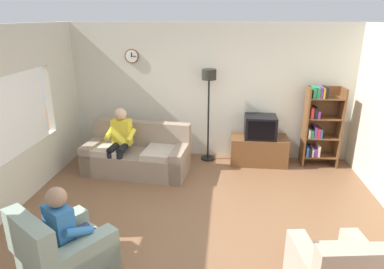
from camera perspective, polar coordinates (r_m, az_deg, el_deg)
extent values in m
plane|color=brown|center=(5.02, 1.24, -14.65)|extent=(12.00, 12.00, 0.00)
cube|color=beige|center=(6.98, 3.10, 7.16)|extent=(6.20, 0.12, 2.70)
cylinder|color=brown|center=(7.04, -10.03, 12.78)|extent=(0.28, 0.03, 0.28)
cylinder|color=white|center=(7.03, -10.07, 12.76)|extent=(0.24, 0.01, 0.24)
cube|color=black|center=(7.02, -10.10, 13.00)|extent=(0.02, 0.01, 0.09)
cube|color=black|center=(7.01, -9.76, 12.77)|extent=(0.11, 0.01, 0.01)
cube|color=beige|center=(5.76, -28.71, -7.96)|extent=(0.12, 5.80, 0.80)
cube|color=beige|center=(7.16, -20.81, 6.66)|extent=(0.12, 1.10, 1.20)
cube|color=white|center=(5.64, -28.41, 2.48)|extent=(0.04, 2.00, 1.30)
cube|color=white|center=(5.65, -28.66, 2.48)|extent=(0.03, 1.90, 1.20)
cube|color=gray|center=(6.50, -9.22, -4.57)|extent=(1.98, 1.03, 0.42)
cube|color=gray|center=(6.65, -8.34, 0.20)|extent=(1.91, 0.39, 0.48)
cube|color=gray|center=(6.23, -1.99, -4.67)|extent=(0.31, 0.86, 0.56)
cube|color=gray|center=(6.80, -15.90, -3.34)|extent=(0.31, 0.86, 0.56)
cube|color=#BCAD99|center=(6.20, -5.18, -2.97)|extent=(0.67, 0.74, 0.10)
cube|color=#BCAD99|center=(6.55, -13.60, -2.23)|extent=(0.67, 0.74, 0.10)
cube|color=brown|center=(6.92, 11.06, -2.58)|extent=(1.10, 0.56, 0.55)
cube|color=black|center=(7.16, 10.91, -1.61)|extent=(1.10, 0.04, 0.03)
cube|color=black|center=(6.74, 11.34, 1.28)|extent=(0.60, 0.48, 0.44)
cube|color=black|center=(6.51, 11.52, 0.62)|extent=(0.50, 0.01, 0.36)
cube|color=brown|center=(6.94, 18.34, 1.22)|extent=(0.04, 0.36, 1.55)
cube|color=brown|center=(7.11, 23.37, 1.02)|extent=(0.04, 0.36, 1.55)
cube|color=brown|center=(7.18, 20.56, 1.54)|extent=(0.64, 0.02, 1.55)
cube|color=brown|center=(7.21, 20.35, -3.27)|extent=(0.60, 0.34, 0.02)
cube|color=#2D59A5|center=(7.09, 18.57, -2.48)|extent=(0.05, 0.28, 0.19)
cube|color=black|center=(7.11, 19.01, -2.54)|extent=(0.04, 0.28, 0.18)
cube|color=silver|center=(7.12, 19.35, -2.63)|extent=(0.03, 0.28, 0.16)
cube|color=#72338C|center=(7.14, 19.78, -2.63)|extent=(0.05, 0.28, 0.16)
cube|color=silver|center=(7.14, 20.25, -2.43)|extent=(0.04, 0.28, 0.22)
cube|color=brown|center=(7.08, 20.71, -0.37)|extent=(0.60, 0.34, 0.02)
cube|color=silver|center=(6.97, 18.84, 0.35)|extent=(0.04, 0.28, 0.16)
cube|color=#267F4C|center=(6.99, 19.27, 0.31)|extent=(0.06, 0.28, 0.15)
cube|color=#72338C|center=(6.99, 19.79, 0.53)|extent=(0.05, 0.28, 0.21)
cube|color=red|center=(7.01, 20.22, 0.40)|extent=(0.05, 0.28, 0.18)
cube|color=#2D59A5|center=(7.02, 20.60, 0.34)|extent=(0.04, 0.28, 0.17)
cube|color=brown|center=(6.97, 21.08, 2.64)|extent=(0.60, 0.34, 0.02)
cube|color=red|center=(6.86, 19.28, 3.58)|extent=(0.06, 0.28, 0.20)
cube|color=black|center=(6.88, 19.82, 3.54)|extent=(0.06, 0.28, 0.20)
cube|color=#72338C|center=(6.90, 20.26, 3.29)|extent=(0.04, 0.28, 0.14)
cube|color=brown|center=(6.88, 21.46, 5.73)|extent=(0.60, 0.34, 0.02)
cube|color=#267F4C|center=(6.78, 19.65, 6.75)|extent=(0.06, 0.28, 0.20)
cube|color=#267F4C|center=(6.79, 20.19, 6.67)|extent=(0.05, 0.28, 0.19)
cube|color=#72338C|center=(6.80, 20.63, 6.71)|extent=(0.04, 0.28, 0.21)
cube|color=gold|center=(6.82, 21.01, 6.58)|extent=(0.04, 0.28, 0.18)
cube|color=black|center=(6.83, 21.39, 6.63)|extent=(0.05, 0.28, 0.20)
cylinder|color=black|center=(7.09, 2.64, -3.97)|extent=(0.28, 0.28, 0.03)
cylinder|color=black|center=(6.81, 2.75, 2.51)|extent=(0.04, 0.04, 1.70)
cylinder|color=black|center=(6.61, 2.87, 10.01)|extent=(0.28, 0.28, 0.20)
cube|color=gray|center=(4.32, -19.89, -19.04)|extent=(1.14, 1.15, 0.40)
cube|color=gray|center=(3.95, -25.45, -15.82)|extent=(0.76, 0.61, 0.50)
cube|color=gray|center=(4.51, -21.78, -16.31)|extent=(0.62, 0.77, 0.56)
cube|color=gray|center=(4.07, -17.52, -20.04)|extent=(0.62, 0.77, 0.56)
cube|color=yellow|center=(6.41, -11.63, 0.41)|extent=(0.36, 0.23, 0.48)
sphere|color=#D8AD8C|center=(6.30, -11.88, 3.40)|extent=(0.22, 0.22, 0.22)
cylinder|color=black|center=(6.29, -11.40, -2.26)|extent=(0.17, 0.39, 0.13)
cylinder|color=black|center=(6.36, -12.90, -2.13)|extent=(0.17, 0.39, 0.13)
cylinder|color=black|center=(6.24, -11.90, -5.27)|extent=(0.12, 0.12, 0.52)
cylinder|color=black|center=(6.31, -13.41, -5.10)|extent=(0.12, 0.12, 0.52)
cylinder|color=yellow|center=(6.25, -10.20, -0.18)|extent=(0.12, 0.34, 0.20)
cylinder|color=yellow|center=(6.41, -13.69, 0.08)|extent=(0.12, 0.34, 0.20)
cube|color=#3372B2|center=(4.05, -21.27, -14.14)|extent=(0.39, 0.36, 0.48)
sphere|color=#A37A5B|center=(3.88, -21.76, -9.73)|extent=(0.22, 0.22, 0.22)
cylinder|color=#2D334C|center=(4.31, -19.20, -15.45)|extent=(0.32, 0.39, 0.13)
cylinder|color=#2D334C|center=(4.18, -17.88, -16.50)|extent=(0.32, 0.39, 0.13)
cylinder|color=#2D334C|center=(4.51, -16.73, -16.88)|extent=(0.15, 0.15, 0.40)
cylinder|color=#2D334C|center=(4.39, -15.38, -17.91)|extent=(0.15, 0.15, 0.40)
cylinder|color=#3372B2|center=(4.26, -21.43, -12.73)|extent=(0.26, 0.32, 0.20)
cylinder|color=#3372B2|center=(3.94, -18.40, -15.13)|extent=(0.26, 0.32, 0.20)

